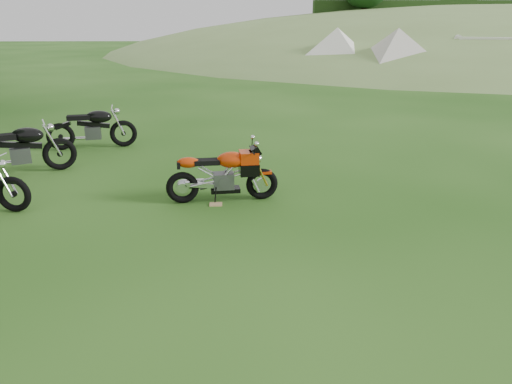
{
  "coord_description": "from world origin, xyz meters",
  "views": [
    {
      "loc": [
        -0.18,
        -6.23,
        2.96
      ],
      "look_at": [
        -0.01,
        0.4,
        0.62
      ],
      "focal_mm": 35.0,
      "sensor_mm": 36.0,
      "label": 1
    }
  ],
  "objects_px": {
    "vintage_moto_d": "(18,148)",
    "vintage_moto_c": "(92,127)",
    "caravan": "(491,56)",
    "tent_right": "(397,53)",
    "plywood_board": "(216,204)",
    "tent_mid": "(336,50)",
    "sport_motorcycle": "(222,170)"
  },
  "relations": [
    {
      "from": "vintage_moto_c",
      "to": "vintage_moto_d",
      "type": "xyz_separation_m",
      "value": [
        -0.83,
        -2.06,
        0.02
      ]
    },
    {
      "from": "tent_mid",
      "to": "tent_right",
      "type": "distance_m",
      "value": 3.24
    },
    {
      "from": "sport_motorcycle",
      "to": "vintage_moto_c",
      "type": "xyz_separation_m",
      "value": [
        -3.2,
        3.64,
        -0.01
      ]
    },
    {
      "from": "vintage_moto_d",
      "to": "vintage_moto_c",
      "type": "bearing_deg",
      "value": 43.64
    },
    {
      "from": "sport_motorcycle",
      "to": "vintage_moto_d",
      "type": "height_order",
      "value": "vintage_moto_d"
    },
    {
      "from": "sport_motorcycle",
      "to": "plywood_board",
      "type": "distance_m",
      "value": 0.57
    },
    {
      "from": "caravan",
      "to": "vintage_moto_d",
      "type": "bearing_deg",
      "value": -118.96
    },
    {
      "from": "tent_mid",
      "to": "caravan",
      "type": "bearing_deg",
      "value": 15.53
    },
    {
      "from": "plywood_board",
      "to": "tent_mid",
      "type": "bearing_deg",
      "value": 74.49
    },
    {
      "from": "vintage_moto_d",
      "to": "tent_mid",
      "type": "bearing_deg",
      "value": 37.8
    },
    {
      "from": "vintage_moto_d",
      "to": "sport_motorcycle",
      "type": "bearing_deg",
      "value": -45.89
    },
    {
      "from": "tent_mid",
      "to": "caravan",
      "type": "xyz_separation_m",
      "value": [
        7.88,
        -0.98,
        -0.24
      ]
    },
    {
      "from": "sport_motorcycle",
      "to": "caravan",
      "type": "bearing_deg",
      "value": 47.51
    },
    {
      "from": "vintage_moto_c",
      "to": "sport_motorcycle",
      "type": "bearing_deg",
      "value": -60.5
    },
    {
      "from": "sport_motorcycle",
      "to": "vintage_moto_d",
      "type": "xyz_separation_m",
      "value": [
        -4.03,
        1.58,
        0.01
      ]
    },
    {
      "from": "plywood_board",
      "to": "tent_right",
      "type": "height_order",
      "value": "tent_right"
    },
    {
      "from": "tent_mid",
      "to": "caravan",
      "type": "height_order",
      "value": "tent_mid"
    },
    {
      "from": "tent_mid",
      "to": "vintage_moto_c",
      "type": "bearing_deg",
      "value": -95.81
    },
    {
      "from": "vintage_moto_c",
      "to": "caravan",
      "type": "distance_m",
      "value": 22.06
    },
    {
      "from": "sport_motorcycle",
      "to": "caravan",
      "type": "relative_size",
      "value": 0.41
    },
    {
      "from": "vintage_moto_d",
      "to": "tent_right",
      "type": "height_order",
      "value": "tent_right"
    },
    {
      "from": "tent_right",
      "to": "plywood_board",
      "type": "bearing_deg",
      "value": -123.3
    },
    {
      "from": "tent_right",
      "to": "caravan",
      "type": "xyz_separation_m",
      "value": [
        5.18,
        0.8,
        -0.25
      ]
    },
    {
      "from": "vintage_moto_d",
      "to": "caravan",
      "type": "bearing_deg",
      "value": 19.82
    },
    {
      "from": "plywood_board",
      "to": "vintage_moto_d",
      "type": "height_order",
      "value": "vintage_moto_d"
    },
    {
      "from": "vintage_moto_c",
      "to": "tent_right",
      "type": "distance_m",
      "value": 17.91
    },
    {
      "from": "vintage_moto_c",
      "to": "tent_mid",
      "type": "relative_size",
      "value": 0.69
    },
    {
      "from": "tent_right",
      "to": "vintage_moto_d",
      "type": "bearing_deg",
      "value": -135.69
    },
    {
      "from": "sport_motorcycle",
      "to": "tent_right",
      "type": "bearing_deg",
      "value": 58.67
    },
    {
      "from": "tent_mid",
      "to": "tent_right",
      "type": "height_order",
      "value": "tent_right"
    },
    {
      "from": "caravan",
      "to": "plywood_board",
      "type": "bearing_deg",
      "value": -108.87
    },
    {
      "from": "vintage_moto_c",
      "to": "vintage_moto_d",
      "type": "bearing_deg",
      "value": -123.69
    }
  ]
}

